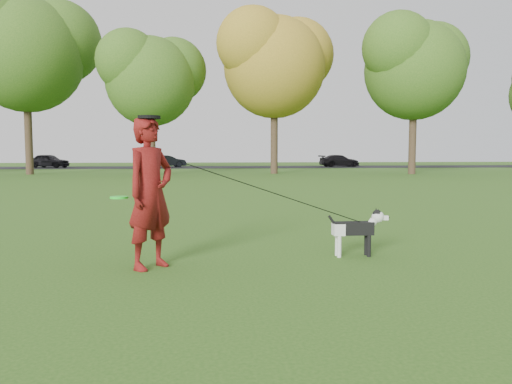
{
  "coord_description": "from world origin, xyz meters",
  "views": [
    {
      "loc": [
        -0.65,
        -6.8,
        1.53
      ],
      "look_at": [
        0.06,
        0.14,
        0.95
      ],
      "focal_mm": 35.0,
      "sensor_mm": 36.0,
      "label": 1
    }
  ],
  "objects": [
    {
      "name": "car_left",
      "position": [
        -14.69,
        40.0,
        0.64
      ],
      "size": [
        3.92,
        2.6,
        1.24
      ],
      "primitive_type": "imported",
      "rotation": [
        0.0,
        0.0,
        1.23
      ],
      "color": "black",
      "rests_on": "road"
    },
    {
      "name": "man_held_items",
      "position": [
        0.39,
        -0.09,
        0.92
      ],
      "size": [
        3.53,
        0.63,
        1.51
      ],
      "color": "#1EF029",
      "rests_on": "ground"
    },
    {
      "name": "car_right",
      "position": [
        12.21,
        40.0,
        0.58
      ],
      "size": [
        4.05,
        2.05,
        1.13
      ],
      "primitive_type": "imported",
      "rotation": [
        0.0,
        0.0,
        1.69
      ],
      "color": "black",
      "rests_on": "road"
    },
    {
      "name": "dog",
      "position": [
        1.55,
        0.16,
        0.42
      ],
      "size": [
        0.92,
        0.18,
        0.7
      ],
      "color": "black",
      "rests_on": "ground"
    },
    {
      "name": "car_mid",
      "position": [
        -4.08,
        40.0,
        0.57
      ],
      "size": [
        3.54,
        2.24,
        1.1
      ],
      "primitive_type": "imported",
      "rotation": [
        0.0,
        0.0,
        1.92
      ],
      "color": "black",
      "rests_on": "road"
    },
    {
      "name": "ground",
      "position": [
        0.0,
        0.0,
        0.0
      ],
      "size": [
        120.0,
        120.0,
        0.0
      ],
      "primitive_type": "plane",
      "color": "#285116",
      "rests_on": "ground"
    },
    {
      "name": "tree_row",
      "position": [
        -1.43,
        26.07,
        7.41
      ],
      "size": [
        51.74,
        8.86,
        12.01
      ],
      "color": "#38281C",
      "rests_on": "ground"
    },
    {
      "name": "man",
      "position": [
        -1.35,
        -0.28,
        0.98
      ],
      "size": [
        0.83,
        0.85,
        1.97
      ],
      "primitive_type": "imported",
      "rotation": [
        0.0,
        0.0,
        0.85
      ],
      "color": "#560E0C",
      "rests_on": "ground"
    },
    {
      "name": "road",
      "position": [
        0.0,
        40.0,
        0.01
      ],
      "size": [
        120.0,
        7.0,
        0.02
      ],
      "primitive_type": "cube",
      "color": "black",
      "rests_on": "ground"
    }
  ]
}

